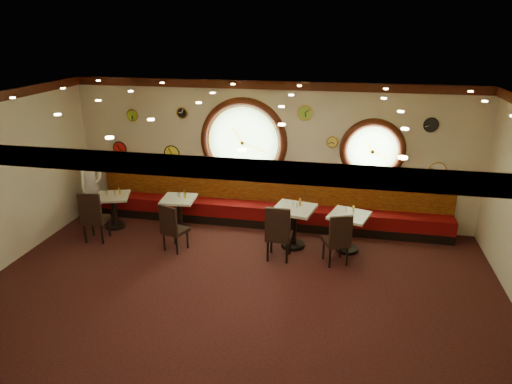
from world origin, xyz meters
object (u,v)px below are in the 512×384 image
at_px(condiment_d_pepper, 354,212).
at_px(condiment_b_bottle, 185,194).
at_px(condiment_c_pepper, 297,206).
at_px(condiment_b_pepper, 180,195).
at_px(chair_d, 338,236).
at_px(condiment_a_pepper, 115,193).
at_px(condiment_b_salt, 178,194).
at_px(condiment_d_bottle, 353,209).
at_px(condiment_a_salt, 107,193).
at_px(chair_b, 172,225).
at_px(table_c, 294,222).
at_px(condiment_a_bottle, 119,191).
at_px(chair_a, 93,214).
at_px(chair_c, 278,230).
at_px(condiment_d_salt, 346,210).
at_px(condiment_c_bottle, 300,202).
at_px(condiment_c_salt, 293,204).
at_px(waiter, 91,185).
at_px(table_b, 179,210).
at_px(table_a, 114,207).
at_px(table_d, 348,228).

distance_m(condiment_d_pepper, condiment_b_bottle, 3.59).
bearing_deg(condiment_c_pepper, condiment_b_pepper, 173.53).
height_order(chair_d, condiment_a_pepper, chair_d).
bearing_deg(condiment_b_salt, condiment_d_bottle, -3.57).
height_order(chair_d, condiment_a_salt, chair_d).
height_order(condiment_a_pepper, condiment_d_bottle, condiment_d_bottle).
height_order(chair_b, condiment_b_bottle, chair_b).
xyz_separation_m(table_c, condiment_a_salt, (-4.17, 0.14, 0.27)).
distance_m(chair_b, condiment_c_pepper, 2.52).
bearing_deg(condiment_b_pepper, condiment_c_pepper, -6.47).
bearing_deg(condiment_b_salt, condiment_a_pepper, -171.13).
height_order(chair_d, condiment_d_pepper, chair_d).
xyz_separation_m(table_c, condiment_a_bottle, (-3.91, 0.24, 0.30)).
height_order(chair_a, condiment_a_bottle, chair_a).
xyz_separation_m(chair_a, chair_c, (3.88, -0.03, 0.01)).
relative_size(chair_b, condiment_c_pepper, 6.32).
bearing_deg(condiment_a_pepper, chair_b, -27.40).
bearing_deg(condiment_a_pepper, condiment_a_bottle, 53.18).
distance_m(condiment_d_salt, condiment_b_bottle, 3.45).
distance_m(condiment_a_pepper, condiment_b_bottle, 1.58).
height_order(chair_d, condiment_c_pepper, chair_d).
relative_size(condiment_a_pepper, condiment_d_pepper, 1.29).
height_order(chair_c, condiment_a_salt, chair_c).
bearing_deg(chair_a, condiment_b_bottle, 22.30).
distance_m(condiment_d_salt, condiment_c_bottle, 0.93).
distance_m(condiment_c_salt, condiment_c_pepper, 0.12).
distance_m(chair_d, condiment_d_bottle, 0.83).
distance_m(condiment_a_bottle, waiter, 0.82).
xyz_separation_m(chair_b, condiment_b_salt, (-0.26, 1.07, 0.24)).
xyz_separation_m(table_c, condiment_c_bottle, (0.11, 0.12, 0.40)).
distance_m(condiment_a_pepper, condiment_d_pepper, 5.15).
xyz_separation_m(condiment_b_bottle, condiment_d_bottle, (3.58, -0.16, 0.01)).
bearing_deg(condiment_d_pepper, condiment_c_pepper, -178.18).
xyz_separation_m(condiment_a_pepper, condiment_d_pepper, (5.15, -0.11, 0.02)).
distance_m(condiment_b_salt, waiter, 2.11).
bearing_deg(chair_d, condiment_a_pepper, 147.81).
xyz_separation_m(condiment_a_pepper, condiment_c_pepper, (4.04, -0.15, 0.09)).
bearing_deg(condiment_b_bottle, table_b, -170.13).
distance_m(table_c, waiter, 4.74).
bearing_deg(condiment_d_salt, condiment_b_pepper, 177.43).
relative_size(condiment_c_salt, condiment_d_salt, 0.96).
distance_m(chair_d, condiment_a_bottle, 4.91).
height_order(table_a, condiment_c_pepper, condiment_c_pepper).
height_order(chair_a, condiment_c_pepper, chair_a).
bearing_deg(condiment_d_salt, condiment_c_bottle, -178.91).
xyz_separation_m(chair_d, condiment_b_pepper, (-3.44, 0.90, 0.23)).
xyz_separation_m(table_c, waiter, (-4.71, 0.43, 0.32)).
xyz_separation_m(table_b, table_c, (2.55, -0.27, 0.06)).
xyz_separation_m(table_d, chair_b, (-3.43, -0.73, 0.07)).
bearing_deg(chair_d, condiment_a_bottle, 146.67).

